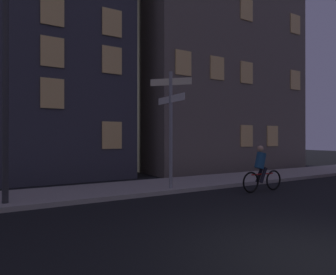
% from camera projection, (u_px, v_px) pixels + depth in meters
% --- Properties ---
extents(ground_plane, '(80.00, 80.00, 0.00)m').
position_uv_depth(ground_plane, '(324.00, 261.00, 4.53)').
color(ground_plane, black).
extents(sidewalk_kerb, '(40.00, 2.75, 0.14)m').
position_uv_depth(sidewalk_kerb, '(131.00, 188.00, 10.72)').
color(sidewalk_kerb, '#9E9991').
rests_on(sidewalk_kerb, ground_plane).
extents(signpost, '(1.06, 1.71, 4.03)m').
position_uv_depth(signpost, '(171.00, 119.00, 10.37)').
color(signpost, gray).
rests_on(signpost, sidewalk_kerb).
extents(street_lamp, '(1.43, 0.28, 6.11)m').
position_uv_depth(street_lamp, '(13.00, 69.00, 8.07)').
color(street_lamp, '#2D2D30').
rests_on(street_lamp, sidewalk_kerb).
extents(cyclist, '(1.82, 0.33, 1.61)m').
position_uv_depth(cyclist, '(261.00, 170.00, 10.49)').
color(cyclist, black).
rests_on(cyclist, ground_plane).
extents(building_right_block, '(10.54, 9.23, 13.55)m').
position_uv_depth(building_right_block, '(197.00, 67.00, 20.63)').
color(building_right_block, '#6B6056').
rests_on(building_right_block, ground_plane).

